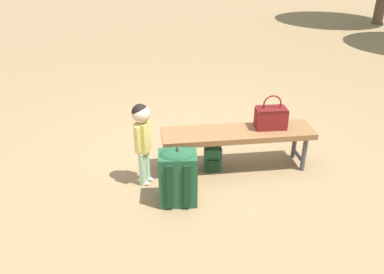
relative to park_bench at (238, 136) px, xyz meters
name	(u,v)px	position (x,y,z in m)	size (l,w,h in m)	color
ground_plane	(196,165)	(0.42, -0.14, -0.39)	(40.00, 40.00, 0.00)	#8C704C
park_bench	(238,136)	(0.00, 0.00, 0.00)	(1.62, 0.49, 0.45)	brown
handbag	(271,117)	(-0.36, -0.01, 0.18)	(0.33, 0.21, 0.37)	maroon
child_standing	(142,132)	(1.00, 0.10, 0.18)	(0.18, 0.21, 0.87)	#B2D8B2
backpack_large	(178,175)	(0.72, 0.48, -0.10)	(0.38, 0.34, 0.59)	#1E4C2D
backpack_small	(213,157)	(0.26, -0.01, -0.24)	(0.20, 0.18, 0.31)	#1E4C2D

